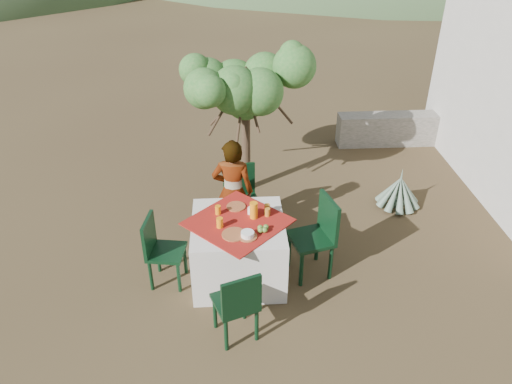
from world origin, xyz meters
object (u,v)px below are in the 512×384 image
shrub_tree (250,92)px  person (233,192)px  agave (399,192)px  chair_near (238,303)px  chair_left (160,248)px  chair_far (241,196)px  table (239,249)px  juice_pitcher (254,210)px  chair_right (318,233)px

shrub_tree → person: bearing=-102.1°
shrub_tree → agave: 2.52m
chair_near → agave: chair_near is taller
chair_near → person: 1.71m
chair_left → chair_far: bearing=-34.3°
table → juice_pitcher: 0.51m
table → chair_far: 0.97m
agave → table: bearing=-149.4°
chair_far → chair_right: chair_right is taller
chair_near → chair_right: size_ratio=0.88×
agave → juice_pitcher: juice_pitcher is taller
chair_right → shrub_tree: (-0.67, 1.98, 0.97)m
chair_right → juice_pitcher: size_ratio=5.08×
table → chair_far: chair_far is taller
juice_pitcher → person: bearing=108.3°
table → agave: table is taller
chair_far → juice_pitcher: bearing=-93.8°
agave → chair_near: bearing=-135.1°
chair_far → chair_near: bearing=-104.0°
chair_near → table: bearing=-112.2°
chair_far → chair_near: 1.93m
table → agave: bearing=30.6°
chair_left → agave: chair_left is taller
table → juice_pitcher: juice_pitcher is taller
chair_near → agave: bearing=-155.3°
table → person: size_ratio=0.93×
person → shrub_tree: bearing=-94.0°
table → shrub_tree: shrub_tree is taller
table → chair_left: chair_left is taller
chair_near → chair_left: (-0.84, 0.92, -0.01)m
juice_pitcher → chair_near: bearing=-101.7°
chair_near → agave: size_ratio=1.30×
person → juice_pitcher: person is taller
agave → person: bearing=-165.0°
chair_left → shrub_tree: size_ratio=0.45×
person → shrub_tree: 1.54m
chair_near → chair_left: bearing=-67.7°
juice_pitcher → shrub_tree: bearing=88.4°
chair_right → person: size_ratio=0.70×
chair_near → shrub_tree: bearing=-115.3°
chair_near → chair_left: size_ratio=1.01×
shrub_tree → chair_far: bearing=-99.0°
chair_near → juice_pitcher: size_ratio=4.47×
table → chair_near: bearing=-92.0°
chair_left → table: bearing=-78.1°
chair_near → juice_pitcher: bearing=-121.9°
chair_far → juice_pitcher: 0.97m
person → shrub_tree: (0.27, 1.27, 0.81)m
chair_near → chair_right: chair_right is taller
chair_far → chair_right: bearing=-59.0°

